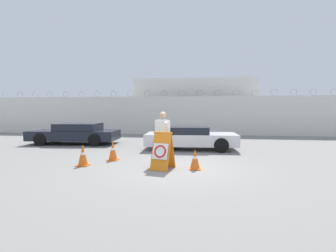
{
  "coord_description": "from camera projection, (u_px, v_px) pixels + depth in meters",
  "views": [
    {
      "loc": [
        0.92,
        -8.24,
        1.88
      ],
      "look_at": [
        -0.32,
        0.95,
        1.29
      ],
      "focal_mm": 28.0,
      "sensor_mm": 36.0,
      "label": 1
    }
  ],
  "objects": [
    {
      "name": "traffic_cone_mid",
      "position": [
        113.0,
        151.0,
        9.66
      ],
      "size": [
        0.38,
        0.38,
        0.73
      ],
      "color": "orange",
      "rests_on": "ground_plane"
    },
    {
      "name": "perimeter_wall",
      "position": [
        191.0,
        115.0,
        19.32
      ],
      "size": [
        36.0,
        0.3,
        3.3
      ],
      "color": "silver",
      "rests_on": "ground_plane"
    },
    {
      "name": "ground_plane",
      "position": [
        174.0,
        168.0,
        8.39
      ],
      "size": [
        90.0,
        90.0,
        0.0
      ],
      "primitive_type": "plane",
      "color": "gray"
    },
    {
      "name": "building_block",
      "position": [
        195.0,
        106.0,
        24.19
      ],
      "size": [
        9.75,
        7.2,
        4.37
      ],
      "color": "silver",
      "rests_on": "ground_plane"
    },
    {
      "name": "parked_car_rear_sedan",
      "position": [
        190.0,
        137.0,
        12.32
      ],
      "size": [
        4.31,
        2.13,
        1.07
      ],
      "rotation": [
        0.0,
        0.0,
        0.05
      ],
      "color": "black",
      "rests_on": "ground_plane"
    },
    {
      "name": "traffic_cone_far",
      "position": [
        195.0,
        159.0,
        8.2
      ],
      "size": [
        0.36,
        0.36,
        0.65
      ],
      "color": "orange",
      "rests_on": "ground_plane"
    },
    {
      "name": "security_guard",
      "position": [
        163.0,
        135.0,
        8.84
      ],
      "size": [
        0.62,
        0.57,
        1.8
      ],
      "rotation": [
        0.0,
        0.0,
        -0.42
      ],
      "color": "#514C42",
      "rests_on": "ground_plane"
    },
    {
      "name": "parked_car_front_coupe",
      "position": [
        76.0,
        133.0,
        14.26
      ],
      "size": [
        4.75,
        2.21,
        1.12
      ],
      "rotation": [
        0.0,
        0.0,
        3.21
      ],
      "color": "black",
      "rests_on": "ground_plane"
    },
    {
      "name": "barricade_sign",
      "position": [
        162.0,
        151.0,
        8.21
      ],
      "size": [
        0.75,
        0.84,
        1.18
      ],
      "rotation": [
        0.0,
        0.0,
        -0.26
      ],
      "color": "orange",
      "rests_on": "ground_plane"
    },
    {
      "name": "traffic_cone_near",
      "position": [
        83.0,
        155.0,
        8.72
      ],
      "size": [
        0.38,
        0.38,
        0.72
      ],
      "color": "orange",
      "rests_on": "ground_plane"
    }
  ]
}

